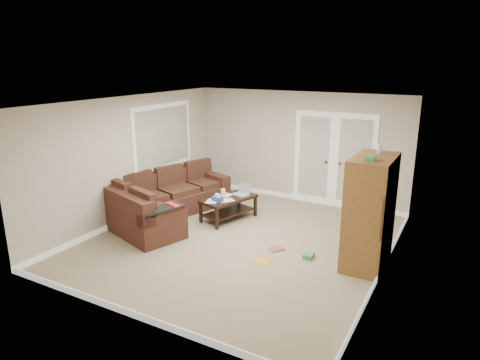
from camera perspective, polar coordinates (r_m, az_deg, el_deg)
The scene contains 17 objects.
floor at distance 7.83m, azimuth -0.03°, elevation -8.15°, with size 5.50×5.50×0.00m, color tan.
ceiling at distance 7.18m, azimuth -0.03°, elevation 10.39°, with size 5.00×5.50×0.02m, color white.
wall_left at distance 8.85m, azimuth -14.36°, elevation 2.73°, with size 0.02×5.50×2.50m, color beige.
wall_right at distance 6.62m, azimuth 19.29°, elevation -2.06°, with size 0.02×5.50×2.50m, color beige.
wall_back at distance 9.84m, azimuth 7.75°, elevation 4.38°, with size 5.00×0.02×2.50m, color beige.
wall_front at distance 5.29m, azimuth -14.67°, elevation -6.14°, with size 5.00×0.02×2.50m, color beige.
baseboards at distance 7.81m, azimuth -0.03°, elevation -7.82°, with size 5.00×5.50×0.10m, color white, non-canonical shape.
french_doors at distance 9.59m, azimuth 12.36°, elevation 2.53°, with size 1.80×0.05×2.13m.
window_left at distance 9.51m, azimuth -10.23°, elevation 5.71°, with size 0.05×1.92×1.42m.
sectional_sofa at distance 8.88m, azimuth -10.46°, elevation -3.11°, with size 2.04×3.21×0.86m.
coffee_table at distance 8.76m, azimuth -1.44°, elevation -3.66°, with size 0.89×1.27×0.78m.
tv_armoire at distance 6.99m, azimuth 16.90°, elevation -4.00°, with size 0.61×1.11×1.90m.
side_cabinet at distance 6.99m, azimuth 16.27°, elevation -8.19°, with size 0.55×0.55×1.15m.
space_heater at distance 9.32m, azimuth 19.12°, elevation -4.11°, with size 0.11×0.09×0.28m, color white.
floor_magazine at distance 7.12m, azimuth 3.01°, elevation -10.72°, with size 0.29×0.23×0.01m, color gold.
floor_greenbox at distance 7.28m, azimuth 9.14°, elevation -9.93°, with size 0.15×0.20×0.08m, color #43945C.
floor_book at distance 7.60m, azimuth 4.58°, elevation -8.90°, with size 0.18×0.25×0.02m, color brown.
Camera 1 is at (3.45, -6.26, 3.19)m, focal length 32.00 mm.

